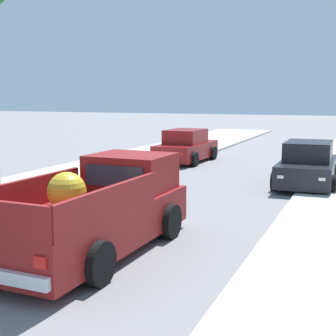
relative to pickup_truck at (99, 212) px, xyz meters
name	(u,v)px	position (x,y,z in m)	size (l,w,h in m)	color
sidewalk_left	(32,190)	(-5.04, 4.36, -0.73)	(4.71, 60.00, 0.12)	#B2AFA8
curb_left	(57,193)	(-4.09, 4.36, -0.74)	(0.16, 60.00, 0.10)	silver
pickup_truck	(99,212)	(0.00, 0.00, 0.00)	(2.32, 5.26, 1.80)	maroon
car_left_near	(186,147)	(-2.91, 13.10, -0.08)	(2.11, 4.30, 1.54)	maroon
car_left_mid	(308,165)	(3.09, 8.90, -0.08)	(2.08, 4.28, 1.54)	black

